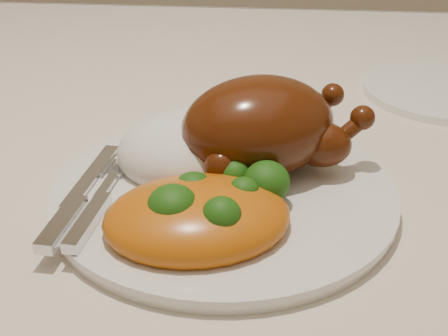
# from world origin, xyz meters

# --- Properties ---
(dining_table) EXTENTS (1.60, 0.90, 0.76)m
(dining_table) POSITION_xyz_m (0.00, 0.00, 0.67)
(dining_table) COLOR brown
(dining_table) RESTS_ON floor
(tablecloth) EXTENTS (1.73, 1.03, 0.18)m
(tablecloth) POSITION_xyz_m (0.00, 0.00, 0.74)
(tablecloth) COLOR beige
(tablecloth) RESTS_ON dining_table
(dinner_plate) EXTENTS (0.37, 0.37, 0.01)m
(dinner_plate) POSITION_xyz_m (0.14, -0.15, 0.77)
(dinner_plate) COLOR silver
(dinner_plate) RESTS_ON tablecloth
(side_plate) EXTENTS (0.21, 0.21, 0.01)m
(side_plate) POSITION_xyz_m (0.38, 0.12, 0.77)
(side_plate) COLOR silver
(side_plate) RESTS_ON tablecloth
(roast_chicken) EXTENTS (0.18, 0.15, 0.09)m
(roast_chicken) POSITION_xyz_m (0.17, -0.11, 0.82)
(roast_chicken) COLOR #4C1C08
(roast_chicken) RESTS_ON dinner_plate
(rice_mound) EXTENTS (0.15, 0.14, 0.07)m
(rice_mound) POSITION_xyz_m (0.10, -0.10, 0.79)
(rice_mound) COLOR white
(rice_mound) RESTS_ON dinner_plate
(mac_and_cheese) EXTENTS (0.17, 0.14, 0.06)m
(mac_and_cheese) POSITION_xyz_m (0.13, -0.21, 0.79)
(mac_and_cheese) COLOR #C56B0C
(mac_and_cheese) RESTS_ON dinner_plate
(cutlery) EXTENTS (0.04, 0.17, 0.01)m
(cutlery) POSITION_xyz_m (0.03, -0.19, 0.79)
(cutlery) COLOR silver
(cutlery) RESTS_ON dinner_plate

